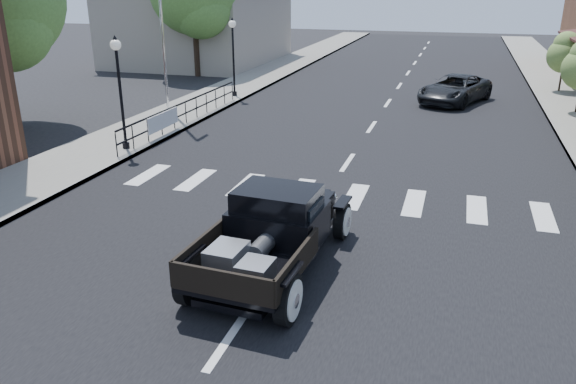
# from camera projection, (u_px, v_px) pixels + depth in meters

# --- Properties ---
(ground) EXTENTS (120.00, 120.00, 0.00)m
(ground) POSITION_uv_depth(u_px,v_px,m) (284.00, 258.00, 12.06)
(ground) COLOR black
(ground) RESTS_ON ground
(road) EXTENTS (14.00, 80.00, 0.02)m
(road) POSITION_uv_depth(u_px,v_px,m) (382.00, 112.00, 25.49)
(road) COLOR black
(road) RESTS_ON ground
(road_markings) EXTENTS (12.00, 60.00, 0.06)m
(road_markings) POSITION_uv_depth(u_px,v_px,m) (363.00, 140.00, 21.02)
(road_markings) COLOR silver
(road_markings) RESTS_ON ground
(sidewalk_left) EXTENTS (3.00, 80.00, 0.15)m
(sidewalk_left) POSITION_uv_depth(u_px,v_px,m) (210.00, 100.00, 27.78)
(sidewalk_left) COLOR gray
(sidewalk_left) RESTS_ON ground
(low_building_left) EXTENTS (10.00, 12.00, 5.00)m
(low_building_left) POSITION_uv_depth(u_px,v_px,m) (201.00, 27.00, 40.34)
(low_building_left) COLOR gray
(low_building_left) RESTS_ON ground
(railing) EXTENTS (0.08, 10.00, 1.00)m
(railing) POSITION_uv_depth(u_px,v_px,m) (186.00, 111.00, 22.78)
(railing) COLOR black
(railing) RESTS_ON sidewalk_left
(banner) EXTENTS (0.04, 2.20, 0.60)m
(banner) POSITION_uv_depth(u_px,v_px,m) (164.00, 127.00, 21.03)
(banner) COLOR silver
(banner) RESTS_ON sidewalk_left
(lamp_post_b) EXTENTS (0.36, 0.36, 3.79)m
(lamp_post_b) POSITION_uv_depth(u_px,v_px,m) (121.00, 94.00, 18.78)
(lamp_post_b) COLOR black
(lamp_post_b) RESTS_ON sidewalk_left
(lamp_post_c) EXTENTS (0.36, 0.36, 3.79)m
(lamp_post_c) POSITION_uv_depth(u_px,v_px,m) (233.00, 57.00, 27.74)
(lamp_post_c) COLOR black
(lamp_post_c) RESTS_ON sidewalk_left
(big_tree_near) EXTENTS (5.20, 5.20, 7.64)m
(big_tree_near) POSITION_uv_depth(u_px,v_px,m) (0.00, 30.00, 21.69)
(big_tree_near) COLOR #4A7733
(big_tree_near) RESTS_ON ground
(big_tree_far) EXTENTS (5.24, 5.24, 7.69)m
(big_tree_far) POSITION_uv_depth(u_px,v_px,m) (194.00, 12.00, 33.81)
(big_tree_far) COLOR #4A7733
(big_tree_far) RESTS_ON ground
(small_tree_e) EXTENTS (1.76, 1.76, 2.93)m
(small_tree_e) POSITION_uv_depth(u_px,v_px,m) (563.00, 63.00, 29.09)
(small_tree_e) COLOR #5B7837
(small_tree_e) RESTS_ON sidewalk_right
(hotrod_pickup) EXTENTS (2.63, 5.13, 1.73)m
(hotrod_pickup) POSITION_uv_depth(u_px,v_px,m) (274.00, 231.00, 11.28)
(hotrod_pickup) COLOR black
(hotrod_pickup) RESTS_ON ground
(second_car) EXTENTS (3.81, 5.25, 1.33)m
(second_car) POSITION_uv_depth(u_px,v_px,m) (455.00, 90.00, 27.14)
(second_car) COLOR black
(second_car) RESTS_ON ground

